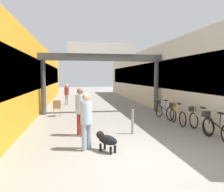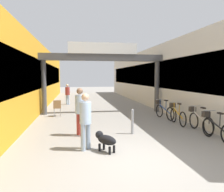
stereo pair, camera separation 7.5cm
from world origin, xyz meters
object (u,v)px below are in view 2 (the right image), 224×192
(pedestrian_carrying_crate, at_px, (68,93))
(bicycle_orange_third, at_px, (177,114))
(bicycle_blue_farthest, at_px, (163,110))
(bollard_post_metal, at_px, (132,121))
(cafe_chair_wood_nearer, at_px, (57,107))
(dog_on_leash, at_px, (105,139))
(bicycle_silver_second, at_px, (199,120))
(pedestrian_companion, at_px, (80,108))
(bicycle_black_nearest, at_px, (215,127))
(pedestrian_with_dog, at_px, (85,118))

(pedestrian_carrying_crate, distance_m, bicycle_orange_third, 9.41)
(pedestrian_carrying_crate, bearing_deg, bicycle_blue_farthest, -52.17)
(bollard_post_metal, relative_size, cafe_chair_wood_nearer, 1.07)
(dog_on_leash, height_order, bicycle_orange_third, bicycle_orange_third)
(bicycle_blue_farthest, xyz_separation_m, bollard_post_metal, (-2.36, -2.68, 0.05))
(pedestrian_carrying_crate, height_order, bicycle_silver_second, pedestrian_carrying_crate)
(pedestrian_carrying_crate, distance_m, bollard_post_metal, 9.60)
(pedestrian_carrying_crate, relative_size, bollard_post_metal, 1.66)
(pedestrian_carrying_crate, distance_m, dog_on_leash, 11.06)
(dog_on_leash, xyz_separation_m, bicycle_silver_second, (4.01, 1.77, 0.08))
(bicycle_silver_second, bearing_deg, pedestrian_companion, 179.01)
(pedestrian_carrying_crate, height_order, bollard_post_metal, pedestrian_carrying_crate)
(dog_on_leash, relative_size, bollard_post_metal, 0.80)
(dog_on_leash, distance_m, bicycle_black_nearest, 3.89)
(bicycle_black_nearest, xyz_separation_m, bicycle_orange_third, (-0.15, 2.55, 0.00))
(pedestrian_companion, distance_m, bollard_post_metal, 2.01)
(pedestrian_companion, distance_m, bicycle_black_nearest, 4.75)
(bicycle_black_nearest, bearing_deg, bicycle_blue_farthest, 93.43)
(pedestrian_carrying_crate, height_order, cafe_chair_wood_nearer, pedestrian_carrying_crate)
(pedestrian_companion, xyz_separation_m, bicycle_orange_third, (4.38, 1.25, -0.57))
(cafe_chair_wood_nearer, bearing_deg, bicycle_silver_second, -35.30)
(pedestrian_with_dog, bearing_deg, cafe_chair_wood_nearer, 102.69)
(bicycle_blue_farthest, bearing_deg, bicycle_orange_third, -86.31)
(pedestrian_companion, height_order, bicycle_blue_farthest, pedestrian_companion)
(pedestrian_companion, height_order, bicycle_orange_third, pedestrian_companion)
(bicycle_silver_second, bearing_deg, dog_on_leash, -156.20)
(bicycle_silver_second, relative_size, bollard_post_metal, 1.78)
(cafe_chair_wood_nearer, bearing_deg, bollard_post_metal, -53.37)
(pedestrian_carrying_crate, height_order, bicycle_black_nearest, pedestrian_carrying_crate)
(bicycle_black_nearest, height_order, bollard_post_metal, bicycle_black_nearest)
(pedestrian_companion, height_order, bicycle_black_nearest, pedestrian_companion)
(pedestrian_with_dog, xyz_separation_m, bicycle_black_nearest, (4.40, 0.29, -0.52))
(cafe_chair_wood_nearer, bearing_deg, dog_on_leash, -72.88)
(bicycle_orange_third, relative_size, bollard_post_metal, 1.78)
(bollard_post_metal, bearing_deg, pedestrian_companion, 177.08)
(dog_on_leash, relative_size, bicycle_orange_third, 0.45)
(cafe_chair_wood_nearer, bearing_deg, pedestrian_companion, -74.23)
(pedestrian_with_dog, bearing_deg, pedestrian_companion, 94.57)
(bicycle_blue_farthest, bearing_deg, bicycle_silver_second, -81.70)
(bicycle_blue_farthest, bearing_deg, cafe_chair_wood_nearer, 164.97)
(pedestrian_with_dog, distance_m, cafe_chair_wood_nearer, 5.79)
(bollard_post_metal, bearing_deg, dog_on_leash, -125.84)
(bicycle_silver_second, distance_m, bicycle_blue_farthest, 2.69)
(bicycle_silver_second, bearing_deg, bicycle_black_nearest, -97.23)
(dog_on_leash, bearing_deg, bicycle_blue_farthest, 50.76)
(bicycle_black_nearest, bearing_deg, pedestrian_companion, 163.89)
(pedestrian_with_dog, distance_m, dog_on_leash, 0.85)
(pedestrian_with_dog, xyz_separation_m, bicycle_orange_third, (4.25, 2.84, -0.52))
(pedestrian_with_dog, distance_m, bicycle_blue_farthest, 5.92)
(bollard_post_metal, distance_m, cafe_chair_wood_nearer, 5.16)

